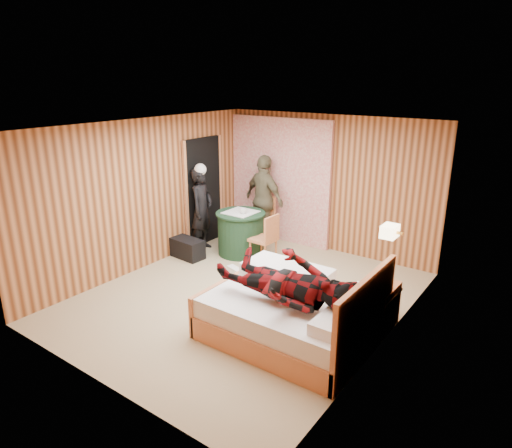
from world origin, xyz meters
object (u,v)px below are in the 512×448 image
Objects in this scene: bed at (294,313)px; man_at_table at (264,200)px; nightstand at (376,305)px; duffel_bag at (187,248)px; man_on_bed at (287,272)px; woman_standing at (202,210)px; wall_lamp at (390,231)px; chair_far at (263,216)px; round_table at (241,233)px; chair_near at (267,236)px.

man_at_table is at bearing 131.02° from bed.
nightstand is 3.68m from duffel_bag.
bed is at bearing 96.31° from man_on_bed.
bed is 1.16× the size of man_at_table.
bed is at bearing -132.24° from woman_standing.
bed is 1.11m from nightstand.
man_at_table reaches higher than nightstand.
woman_standing is at bearing 148.77° from man_on_bed.
man_on_bed is (2.93, -1.33, 0.79)m from duffel_bag.
chair_far is at bearing 152.23° from wall_lamp.
chair_far is at bearing 90.42° from round_table.
round_table is 0.97× the size of chair_far.
round_table is 0.68m from chair_near.
duffel_bag is 3.32m from man_on_bed.
round_table is (-3.05, 0.90, -0.90)m from wall_lamp.
nightstand is 0.66× the size of chair_far.
duffel_bag is 0.36× the size of man_at_table.
wall_lamp is at bearing 166.31° from man_at_table.
wall_lamp is 3.50m from man_at_table.
woman_standing is (-2.97, 1.59, 0.47)m from bed.
round_table is 1.02× the size of chair_near.
nightstand is 0.69× the size of chair_near.
round_table is at bearing -84.80° from woman_standing.
man_on_bed is (2.99, -1.81, 0.19)m from woman_standing.
man_on_bed reaches higher than bed.
duffel_bag is at bearing 159.18° from bed.
wall_lamp is at bearing 73.70° from chair_near.
chair_far is (-0.01, 0.71, 0.14)m from round_table.
man_at_table reaches higher than chair_near.
man_on_bed is at bearing -54.14° from chair_far.
chair_near is 1.40m from woman_standing.
round_table is (-2.25, 1.84, 0.09)m from bed.
duffel_bag is 0.40× the size of woman_standing.
wall_lamp is 1.58m from bed.
man_on_bed is (0.03, -0.23, 0.66)m from bed.
chair_far is at bearing 131.57° from bed.
man_on_bed is (1.62, -1.95, 0.46)m from chair_near.
nightstand is 2.53m from chair_near.
man_on_bed reaches higher than nightstand.
duffel_bag is at bearing 172.84° from woman_standing.
man_at_table is (-3.01, 1.77, 0.56)m from nightstand.
man_on_bed reaches higher than man_at_table.
bed is at bearing -39.19° from round_table.
chair_far is 1.05× the size of chair_near.
bed is 2.91m from round_table.
man_at_table reaches higher than round_table.
man_at_table reaches higher than chair_far.
bed is 3.24× the size of duffel_bag.
woman_standing reaches higher than nightstand.
woman_standing is (-1.37, -0.13, 0.27)m from chair_near.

